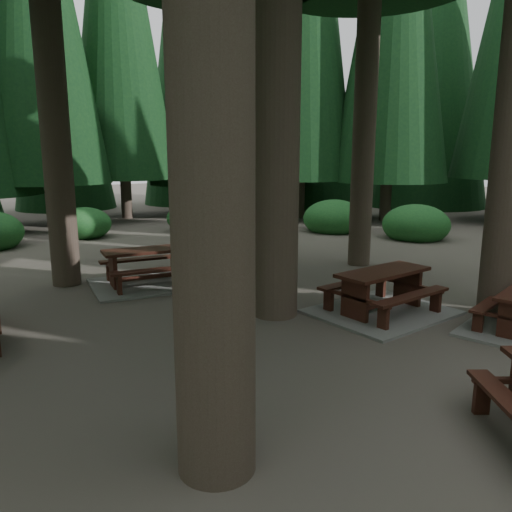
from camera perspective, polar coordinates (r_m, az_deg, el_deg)
ground at (r=9.01m, az=-0.81°, el=-7.97°), size 80.00×80.00×0.00m
picnic_table_a at (r=9.90m, az=14.21°, el=-4.71°), size 2.57×2.15×0.85m
picnic_table_c at (r=11.88m, az=-12.21°, el=-1.84°), size 2.96×2.64×0.86m
picnic_table_d at (r=15.77m, az=-3.51°, el=2.49°), size 2.07×1.81×0.77m
shrub_ring at (r=9.87m, az=-0.34°, el=-3.77°), size 23.86×24.64×1.49m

